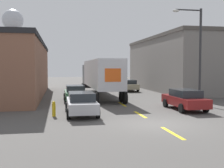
# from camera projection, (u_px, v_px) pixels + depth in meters

# --- Properties ---
(ground_plane) EXTENTS (160.00, 160.00, 0.00)m
(ground_plane) POSITION_uv_depth(u_px,v_px,m) (157.00, 124.00, 15.25)
(ground_plane) COLOR #4C4947
(road_centerline) EXTENTS (0.20, 13.27, 0.01)m
(road_centerline) POSITION_uv_depth(u_px,v_px,m) (140.00, 115.00, 18.42)
(road_centerline) COLOR yellow
(road_centerline) RESTS_ON ground_plane
(warehouse_right) EXTENTS (10.38, 21.30, 7.22)m
(warehouse_right) POSITION_uv_depth(u_px,v_px,m) (184.00, 64.00, 39.05)
(warehouse_right) COLOR slate
(warehouse_right) RESTS_ON ground_plane
(semi_truck) EXTENTS (2.71, 16.03, 3.84)m
(semi_truck) POSITION_uv_depth(u_px,v_px,m) (99.00, 75.00, 30.49)
(semi_truck) COLOR black
(semi_truck) RESTS_ON ground_plane
(parked_car_left_far) EXTENTS (2.00, 4.70, 1.49)m
(parked_car_left_far) POSITION_uv_depth(u_px,v_px,m) (75.00, 93.00, 25.42)
(parked_car_left_far) COLOR #2D5B38
(parked_car_left_far) RESTS_ON ground_plane
(parked_car_right_near) EXTENTS (2.00, 4.70, 1.49)m
(parked_car_right_near) POSITION_uv_depth(u_px,v_px,m) (185.00, 99.00, 20.49)
(parked_car_right_near) COLOR maroon
(parked_car_right_near) RESTS_ON ground_plane
(parked_car_left_near) EXTENTS (2.00, 4.70, 1.49)m
(parked_car_left_near) POSITION_uv_depth(u_px,v_px,m) (81.00, 103.00, 18.25)
(parked_car_left_near) COLOR #B2B2B7
(parked_car_left_near) RESTS_ON ground_plane
(parked_car_right_far) EXTENTS (2.00, 4.70, 1.49)m
(parked_car_right_far) POSITION_uv_depth(u_px,v_px,m) (128.00, 85.00, 37.05)
(parked_car_right_far) COLOR tan
(parked_car_right_far) RESTS_ON ground_plane
(water_tower) EXTENTS (4.82, 4.82, 16.50)m
(water_tower) POSITION_uv_depth(u_px,v_px,m) (13.00, 21.00, 64.61)
(water_tower) COLOR #47474C
(water_tower) RESTS_ON ground_plane
(street_lamp) EXTENTS (2.55, 0.32, 7.89)m
(street_lamp) POSITION_uv_depth(u_px,v_px,m) (197.00, 49.00, 22.96)
(street_lamp) COLOR #2D2D30
(street_lamp) RESTS_ON ground_plane
(fire_hydrant) EXTENTS (0.22, 0.22, 0.97)m
(fire_hydrant) POSITION_uv_depth(u_px,v_px,m) (54.00, 109.00, 17.70)
(fire_hydrant) COLOR gold
(fire_hydrant) RESTS_ON ground_plane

